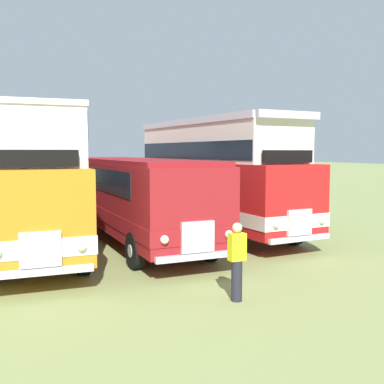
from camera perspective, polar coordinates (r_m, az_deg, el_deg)
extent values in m
cube|color=orange|center=(16.43, -19.37, -0.72)|extent=(3.09, 11.49, 2.30)
cube|color=white|center=(16.50, -19.31, -2.79)|extent=(3.13, 11.53, 0.44)
cube|color=#19232D|center=(16.79, -19.48, 1.45)|extent=(2.99, 9.09, 0.76)
cube|color=#19232D|center=(10.78, -18.37, -0.09)|extent=(2.20, 0.21, 0.90)
cube|color=silver|center=(10.85, -18.16, -6.73)|extent=(0.91, 0.17, 0.80)
cube|color=silver|center=(10.93, -18.08, -9.33)|extent=(2.30, 0.26, 0.16)
sphere|color=#EAEACC|center=(10.92, -13.41, -6.54)|extent=(0.22, 0.22, 0.22)
cube|color=white|center=(16.61, -19.59, 5.90)|extent=(2.94, 10.58, 1.50)
cube|color=white|center=(16.65, -19.67, 8.72)|extent=(3.01, 10.69, 0.14)
cube|color=#19232D|center=(16.62, -19.62, 6.93)|extent=(2.98, 10.49, 0.68)
cube|color=black|center=(11.23, -18.61, 3.93)|extent=(1.90, 0.22, 0.40)
cylinder|color=black|center=(12.68, -13.28, -7.60)|extent=(0.33, 1.05, 1.04)
cylinder|color=silver|center=(12.70, -12.61, -7.57)|extent=(0.04, 0.36, 0.36)
cylinder|color=black|center=(20.49, -16.45, -2.87)|extent=(0.33, 1.05, 1.04)
cylinder|color=silver|center=(20.51, -16.03, -2.86)|extent=(0.04, 0.36, 0.36)
cube|color=maroon|center=(17.08, -7.42, -0.27)|extent=(2.57, 11.46, 2.30)
cube|color=maroon|center=(17.15, -7.40, -2.26)|extent=(2.61, 11.50, 0.44)
cube|color=#19232D|center=(17.42, -7.82, 1.81)|extent=(2.59, 9.06, 0.76)
cube|color=#19232D|center=(11.73, 0.48, 0.56)|extent=(2.20, 0.11, 0.90)
cube|color=silver|center=(11.80, 0.70, -5.54)|extent=(0.90, 0.13, 0.80)
cube|color=silver|center=(11.87, 0.76, -7.94)|extent=(2.30, 0.15, 0.16)
sphere|color=#EAEACC|center=(12.19, 4.58, -5.21)|extent=(0.22, 0.22, 0.22)
sphere|color=#EAEACC|center=(11.45, -3.40, -5.88)|extent=(0.22, 0.22, 0.22)
cube|color=maroon|center=(17.02, -7.47, 3.83)|extent=(2.53, 11.06, 0.14)
cylinder|color=black|center=(13.85, 2.17, -6.40)|extent=(0.29, 1.04, 1.04)
cylinder|color=silver|center=(13.92, 2.73, -6.34)|extent=(0.02, 0.36, 0.36)
cylinder|color=black|center=(13.02, -7.02, -7.17)|extent=(0.29, 1.04, 1.04)
cylinder|color=silver|center=(12.98, -7.66, -7.22)|extent=(0.02, 0.36, 0.36)
cylinder|color=black|center=(21.28, -7.44, -2.42)|extent=(0.29, 1.04, 1.04)
cylinder|color=silver|center=(21.32, -7.05, -2.40)|extent=(0.02, 0.36, 0.36)
cylinder|color=black|center=(20.75, -13.54, -2.71)|extent=(0.29, 1.04, 1.04)
cylinder|color=silver|center=(20.72, -13.95, -2.73)|extent=(0.02, 0.36, 0.36)
cube|color=red|center=(18.50, 3.08, 0.17)|extent=(3.02, 9.96, 2.30)
cube|color=silver|center=(18.56, 3.07, -1.67)|extent=(3.07, 10.00, 0.44)
cube|color=#19232D|center=(18.80, 2.46, 2.09)|extent=(2.92, 7.56, 0.76)
cube|color=#19232D|center=(14.49, 12.89, 1.29)|extent=(2.20, 0.22, 0.90)
cube|color=silver|center=(14.54, 13.08, -3.66)|extent=(0.91, 0.17, 0.80)
cube|color=silver|center=(14.60, 13.12, -5.62)|extent=(2.30, 0.26, 0.16)
sphere|color=#EAEACC|center=(15.13, 15.70, -3.38)|extent=(0.22, 0.22, 0.22)
sphere|color=#EAEACC|center=(13.97, 10.29, -3.96)|extent=(0.22, 0.22, 0.22)
cube|color=silver|center=(18.65, 2.71, 6.06)|extent=(2.88, 9.06, 1.50)
cube|color=silver|center=(14.84, 11.94, 9.31)|extent=(2.40, 0.23, 0.24)
cube|color=silver|center=(22.20, -2.48, 7.96)|extent=(2.40, 0.23, 0.24)
cube|color=silver|center=(19.31, 5.83, 8.38)|extent=(0.58, 8.93, 0.24)
cube|color=silver|center=(18.11, -0.60, 8.63)|extent=(0.58, 8.93, 0.24)
cube|color=#19232D|center=(18.65, 2.71, 5.13)|extent=(2.91, 8.96, 0.64)
cube|color=black|center=(14.84, 11.72, 4.29)|extent=(1.90, 0.22, 0.40)
cylinder|color=black|center=(16.61, 12.36, -4.60)|extent=(0.34, 1.05, 1.04)
cylinder|color=silver|center=(16.70, 12.76, -4.55)|extent=(0.04, 0.36, 0.36)
cylinder|color=black|center=(15.26, 5.68, -5.36)|extent=(0.34, 1.05, 1.04)
cylinder|color=silver|center=(15.17, 5.20, -5.41)|extent=(0.04, 0.36, 0.36)
cylinder|color=black|center=(21.89, 1.51, -2.18)|extent=(0.34, 1.05, 1.04)
cylinder|color=silver|center=(21.96, 1.85, -2.15)|extent=(0.04, 0.36, 0.36)
cylinder|color=black|center=(20.88, -4.03, -2.54)|extent=(0.34, 1.05, 1.04)
cylinder|color=silver|center=(20.82, -4.41, -2.56)|extent=(0.04, 0.36, 0.36)
cylinder|color=#23232D|center=(10.32, 5.53, -10.81)|extent=(0.24, 0.24, 0.90)
cube|color=yellow|center=(10.14, 5.56, -6.73)|extent=(0.36, 0.22, 0.60)
sphere|color=beige|center=(10.06, 5.58, -4.39)|extent=(0.22, 0.22, 0.22)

